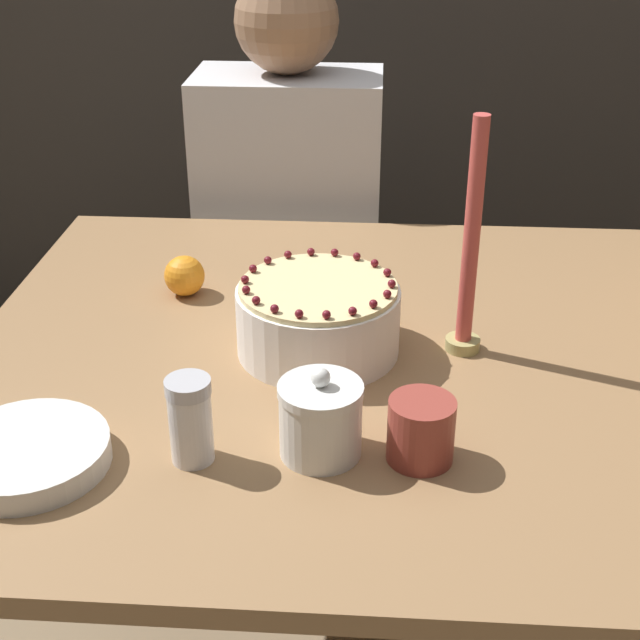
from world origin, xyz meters
TOP-DOWN VIEW (x-y plane):
  - dining_table at (0.00, 0.00)m, footprint 1.22×1.04m
  - cake at (-0.08, 0.00)m, footprint 0.24×0.24m
  - sugar_bowl at (-0.06, -0.26)m, footprint 0.10×0.10m
  - sugar_shaker at (-0.22, -0.28)m, footprint 0.06×0.06m
  - plate_stack at (-0.41, -0.30)m, footprint 0.20×0.20m
  - candle at (0.14, 0.02)m, footprint 0.05×0.05m
  - cup at (0.06, -0.26)m, footprint 0.08×0.08m
  - orange_fruit_0 at (-0.32, 0.18)m, footprint 0.07×0.07m
  - person_man_blue_shirt at (-0.19, 0.72)m, footprint 0.40×0.34m

SIDE VIEW (x-z plane):
  - person_man_blue_shirt at x=-0.19m, z-range -0.08..1.13m
  - dining_table at x=0.00m, z-range 0.26..1.00m
  - plate_stack at x=-0.41m, z-range 0.74..0.77m
  - orange_fruit_0 at x=-0.32m, z-range 0.74..0.81m
  - cup at x=0.06m, z-range 0.74..0.83m
  - sugar_bowl at x=-0.06m, z-range 0.73..0.85m
  - cake at x=-0.08m, z-range 0.74..0.86m
  - sugar_shaker at x=-0.22m, z-range 0.74..0.86m
  - candle at x=0.14m, z-range 0.72..1.07m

